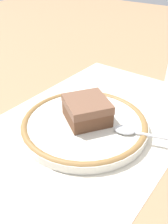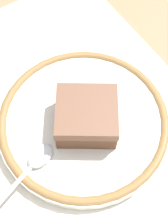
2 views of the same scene
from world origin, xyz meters
The scene contains 5 objects.
ground_plane centered at (0.00, 0.00, 0.00)m, with size 2.40×2.40×0.00m, color #9E7551.
placemat centered at (0.00, 0.00, 0.00)m, with size 0.53×0.32×0.00m, color beige.
plate centered at (-0.01, 0.00, 0.01)m, with size 0.23×0.23×0.02m.
cake_slice centered at (0.00, 0.00, 0.04)m, with size 0.10×0.10×0.04m.
spoon centered at (0.01, -0.09, 0.02)m, with size 0.06×0.13×0.01m.
Camera 1 is at (-0.31, -0.22, 0.28)m, focal length 40.60 mm.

